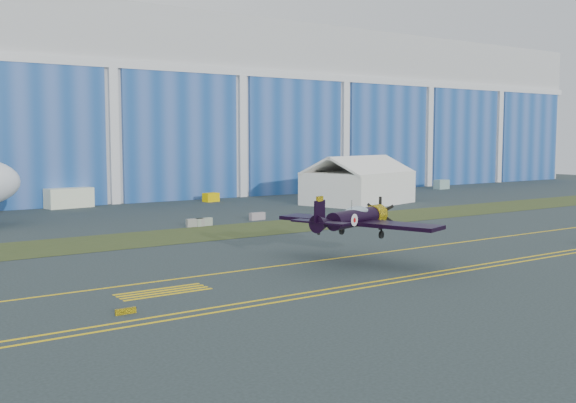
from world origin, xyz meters
TOP-DOWN VIEW (x-y plane):
  - ground at (0.00, 0.00)m, footprint 260.00×260.00m
  - grass_median at (0.00, 14.00)m, footprint 260.00×10.00m
  - hangar at (0.00, 71.79)m, footprint 220.00×45.70m
  - taxiway_centreline at (0.00, -5.00)m, footprint 200.00×0.20m
  - edge_line_near at (0.00, -14.50)m, footprint 80.00×0.20m
  - edge_line_far at (0.00, -13.50)m, footprint 80.00×0.20m
  - hold_short_ladder at (-18.00, -8.10)m, footprint 6.00×2.40m
  - guard_board_left at (-22.00, -12.00)m, footprint 1.20×0.15m
  - warbird at (-1.74, -7.55)m, footprint 15.05×16.50m
  - tent at (30.17, 29.24)m, footprint 18.05×15.26m
  - shipping_container at (-7.25, 47.81)m, footprint 6.70×3.42m
  - tug at (13.50, 44.53)m, footprint 2.56×1.87m
  - gse_box at (62.36, 42.30)m, footprint 3.11×1.85m
  - barrier_a at (-1.94, 19.24)m, footprint 2.05×0.80m
  - barrier_b at (-0.90, 19.24)m, footprint 2.06×0.83m
  - barrier_c at (7.00, 20.62)m, footprint 2.04×0.73m

SIDE VIEW (x-z plane):
  - ground at x=0.00m, z-range 0.00..0.00m
  - taxiway_centreline at x=0.00m, z-range 0.00..0.02m
  - edge_line_near at x=0.00m, z-range 0.00..0.02m
  - edge_line_far at x=0.00m, z-range 0.00..0.02m
  - hold_short_ladder at x=-18.00m, z-range 0.00..0.02m
  - grass_median at x=0.00m, z-range 0.01..0.03m
  - guard_board_left at x=-22.00m, z-range 0.00..0.35m
  - barrier_a at x=-1.94m, z-range 0.00..0.90m
  - barrier_b at x=-0.90m, z-range 0.00..0.90m
  - barrier_c at x=7.00m, z-range 0.00..0.90m
  - tug at x=13.50m, z-range 0.00..1.36m
  - gse_box at x=62.36m, z-range 0.00..1.79m
  - shipping_container at x=-7.25m, z-range 0.00..2.78m
  - warbird at x=-1.74m, z-range 1.57..5.60m
  - tent at x=30.17m, z-range 0.00..7.19m
  - hangar at x=0.00m, z-range -0.04..29.96m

